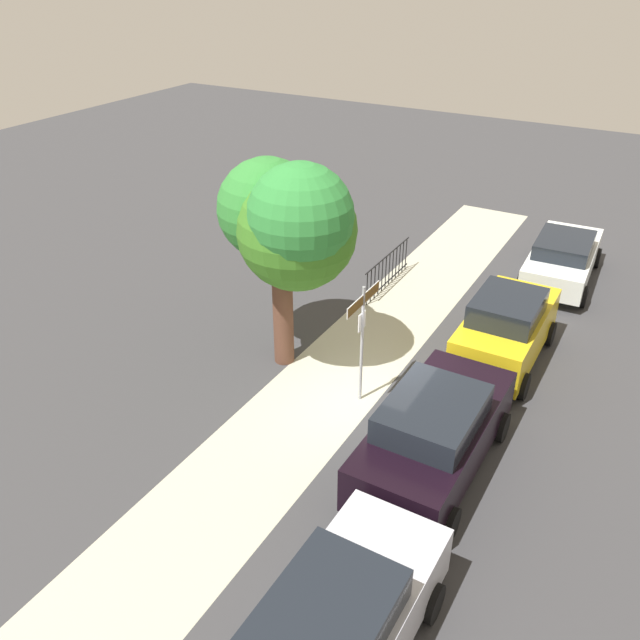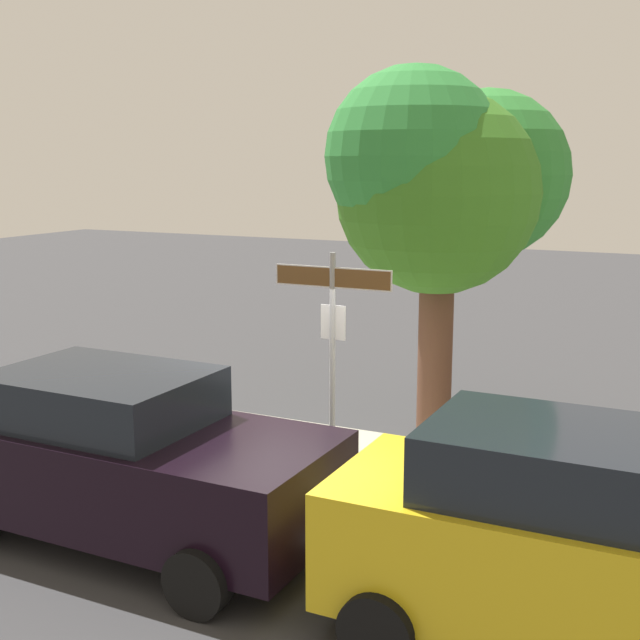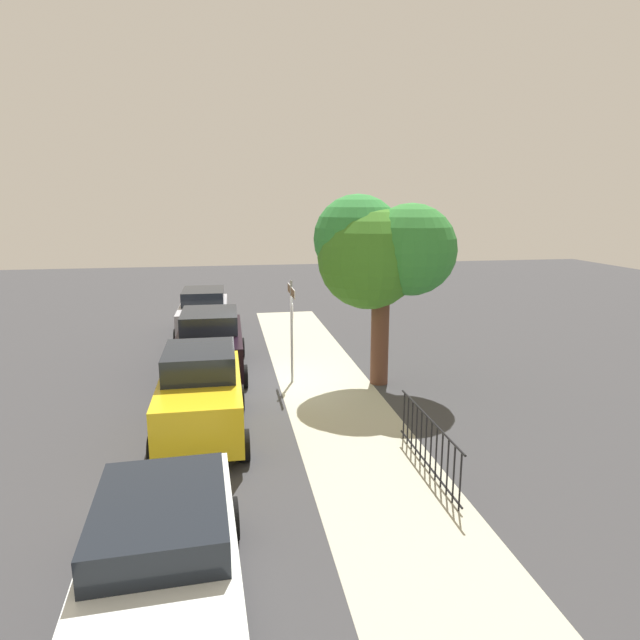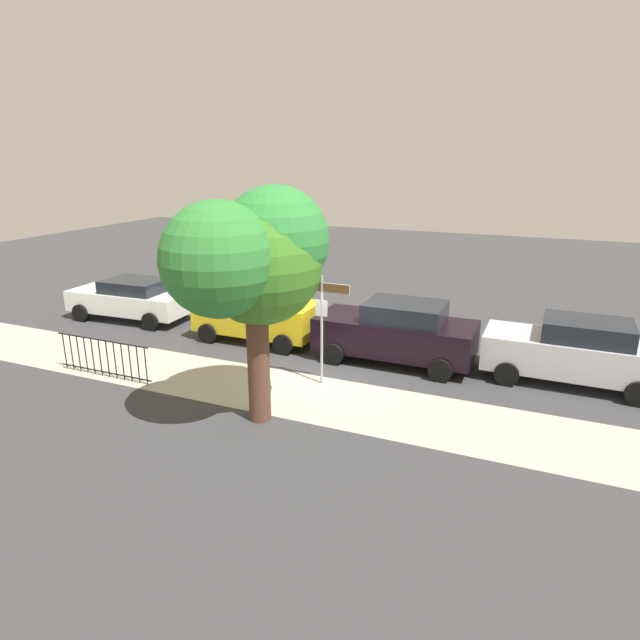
% 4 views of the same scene
% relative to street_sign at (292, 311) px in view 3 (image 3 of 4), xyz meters
% --- Properties ---
extents(ground_plane, '(60.00, 60.00, 0.00)m').
position_rel_street_sign_xyz_m(ground_plane, '(-0.11, -0.40, -2.07)').
color(ground_plane, '#38383A').
extents(sidewalk_strip, '(24.00, 2.60, 0.00)m').
position_rel_street_sign_xyz_m(sidewalk_strip, '(1.89, 0.90, -2.07)').
color(sidewalk_strip, '#B0AE98').
rests_on(sidewalk_strip, ground_plane).
extents(street_sign, '(1.52, 0.07, 2.93)m').
position_rel_street_sign_xyz_m(street_sign, '(0.00, 0.00, 0.00)').
color(street_sign, '#9EA0A5').
rests_on(street_sign, ground_plane).
extents(shade_tree, '(3.05, 3.70, 5.26)m').
position_rel_street_sign_xyz_m(shade_tree, '(0.66, 2.26, 1.68)').
color(shade_tree, brown).
rests_on(shade_tree, ground_plane).
extents(car_silver, '(4.52, 2.03, 1.77)m').
position_rel_street_sign_xyz_m(car_silver, '(-6.13, -2.64, -1.17)').
color(car_silver, '#B5B7C4').
rests_on(car_silver, ground_plane).
extents(car_black, '(4.59, 2.13, 1.83)m').
position_rel_street_sign_xyz_m(car_black, '(-1.39, -2.30, -1.15)').
color(car_black, black).
rests_on(car_black, ground_plane).
extents(car_yellow, '(4.01, 1.94, 1.92)m').
position_rel_street_sign_xyz_m(car_yellow, '(3.24, -2.40, -1.11)').
color(car_yellow, gold).
rests_on(car_yellow, ground_plane).
extents(car_white, '(4.58, 2.17, 1.51)m').
position_rel_street_sign_xyz_m(car_white, '(8.71, -2.67, -1.28)').
color(car_white, white).
rests_on(car_white, ground_plane).
extents(iron_fence, '(3.14, 0.04, 1.07)m').
position_rel_street_sign_xyz_m(iron_fence, '(5.66, 1.90, -1.52)').
color(iron_fence, black).
rests_on(iron_fence, ground_plane).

